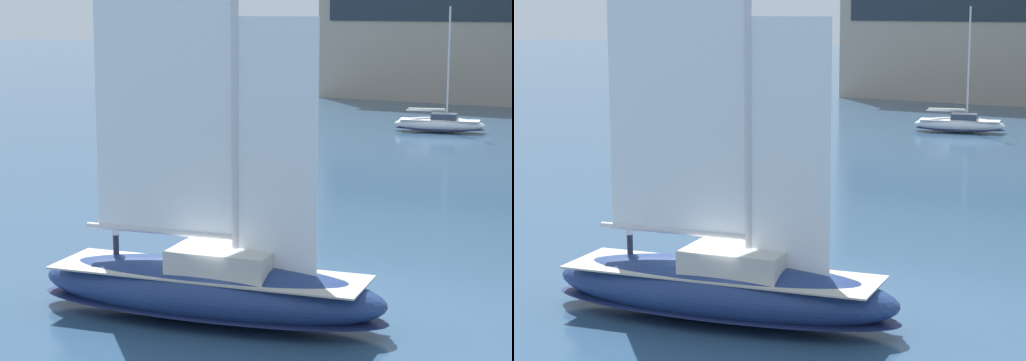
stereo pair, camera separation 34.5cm
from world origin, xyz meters
TOP-DOWN VIEW (x-y plane):
  - ground_plane at (0.00, 0.00)m, footprint 400.00×400.00m
  - waterfront_building at (-20.07, 80.45)m, footprint 29.41×16.24m
  - sailboat_main at (0.02, 0.00)m, footprint 12.47×5.58m
  - sailboat_moored_mid_channel at (-11.25, 50.40)m, footprint 7.62×3.87m

SIDE VIEW (x-z plane):
  - ground_plane at x=0.00m, z-range 0.00..0.00m
  - sailboat_moored_mid_channel at x=-11.25m, z-range -4.36..5.74m
  - sailboat_main at x=0.02m, z-range -7.00..9.55m
  - waterfront_building at x=-20.07m, z-range 0.04..18.84m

